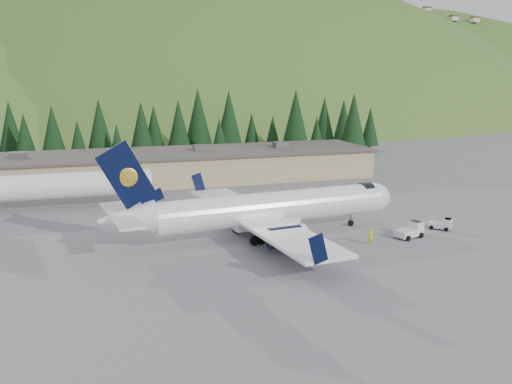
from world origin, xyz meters
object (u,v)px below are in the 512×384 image
object	(u,v)px
baggage_tug_b	(442,224)
ramp_worker	(371,236)
airliner	(264,210)
second_airliner	(49,186)
baggage_tug_a	(411,230)
terminal_building	(173,166)

from	to	relation	value
baggage_tug_b	ramp_worker	xyz separation A→B (m)	(-11.34, -2.98, 0.31)
airliner	baggage_tug_b	xyz separation A→B (m)	(21.58, -3.57, -2.55)
second_airliner	baggage_tug_a	xyz separation A→B (m)	(39.96, -27.43, -2.53)
airliner	ramp_worker	world-z (taller)	airliner
ramp_worker	baggage_tug_b	bearing A→B (deg)	166.47
airliner	second_airliner	distance (m)	32.54
second_airliner	baggage_tug_a	distance (m)	48.54
airliner	baggage_tug_b	world-z (taller)	airliner
baggage_tug_b	terminal_building	distance (m)	48.93
terminal_building	ramp_worker	distance (m)	46.90
baggage_tug_b	terminal_building	bearing A→B (deg)	167.94
baggage_tug_a	ramp_worker	bearing A→B (deg)	175.37
airliner	terminal_building	bearing A→B (deg)	90.02
airliner	terminal_building	size ratio (longest dim) A/B	0.51
second_airliner	baggage_tug_b	bearing A→B (deg)	-29.47
airliner	terminal_building	distance (m)	38.32
second_airliner	ramp_worker	world-z (taller)	second_airliner
airliner	baggage_tug_a	distance (m)	17.11
second_airliner	baggage_tug_b	size ratio (longest dim) A/B	9.77
baggage_tug_b	baggage_tug_a	bearing A→B (deg)	-115.93
second_airliner	baggage_tug_b	xyz separation A→B (m)	(45.46, -25.68, -2.69)
baggage_tug_a	ramp_worker	xyz separation A→B (m)	(-5.85, -1.24, 0.15)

